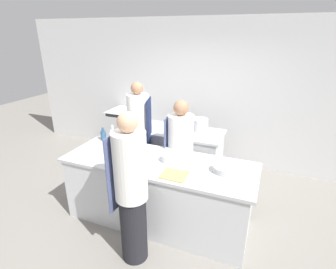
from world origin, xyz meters
The scene contains 17 objects.
ground_plane centered at (0.00, 0.00, 0.00)m, with size 16.00×16.00×0.00m, color gray.
wall_back centered at (0.00, 2.13, 1.40)m, with size 8.00×0.06×2.80m.
prep_counter centered at (0.00, 0.00, 0.47)m, with size 2.57×0.92×0.93m.
pass_counter centered at (-0.21, 1.19, 0.47)m, with size 1.68×0.73×0.93m.
oven_range centered at (-1.49, 1.75, 0.50)m, with size 0.75×0.65×0.99m.
chef_at_prep_near centered at (0.01, -0.73, 0.91)m, with size 0.38×0.36×1.81m.
chef_at_stove centered at (-0.67, 0.73, 0.91)m, with size 0.40×0.38×1.81m.
chef_at_pass_far centered at (0.10, 0.60, 0.81)m, with size 0.42×0.40×1.63m.
bottle_olive_oil centered at (-0.92, 0.35, 1.04)m, with size 0.08×0.08×0.26m.
bottle_vinegar centered at (-0.44, -0.26, 1.01)m, with size 0.08×0.08×0.19m.
bottle_wine centered at (-1.09, 0.34, 1.01)m, with size 0.08×0.08×0.20m.
bottle_cooking_oil centered at (-0.49, 0.15, 1.02)m, with size 0.08×0.08×0.22m.
bowl_mixing_large centered at (0.86, 0.05, 0.97)m, with size 0.28×0.28×0.07m.
bowl_prep_small centered at (0.14, 0.06, 0.98)m, with size 0.21×0.21×0.09m.
cup centered at (-0.44, -0.01, 0.98)m, with size 0.09×0.09×0.09m.
cutting_board centered at (0.33, -0.27, 0.94)m, with size 0.30×0.27×0.01m.
stockpot centered at (0.20, 1.33, 1.04)m, with size 0.28×0.28×0.21m.
Camera 1 is at (1.29, -2.82, 2.52)m, focal length 28.00 mm.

